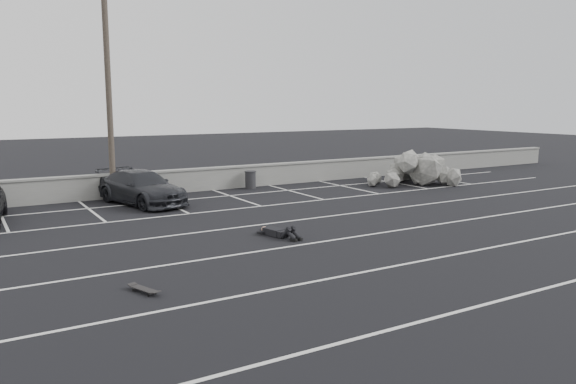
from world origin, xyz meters
TOP-DOWN VIEW (x-y plane):
  - ground at (0.00, 0.00)m, footprint 120.00×120.00m
  - seawall at (0.00, 14.00)m, footprint 50.00×0.45m
  - stall_lines at (-0.08, 4.41)m, footprint 36.00×20.05m
  - car_right at (-2.90, 11.92)m, footprint 3.03×4.97m
  - utility_pole at (-3.72, 13.20)m, footprint 1.19×0.24m
  - trash_bin at (2.73, 13.36)m, footprint 0.72×0.72m
  - riprap_pile at (10.79, 10.52)m, footprint 4.67×3.94m
  - person at (-1.00, 4.44)m, footprint 1.73×2.47m
  - skateboard at (-5.99, 1.24)m, footprint 0.46×0.79m

SIDE VIEW (x-z plane):
  - ground at x=0.00m, z-range 0.00..0.00m
  - stall_lines at x=-0.08m, z-range 0.00..0.01m
  - skateboard at x=-5.99m, z-range 0.03..0.12m
  - person at x=-1.00m, z-range 0.00..0.42m
  - trash_bin at x=2.73m, z-range 0.01..0.86m
  - riprap_pile at x=10.79m, z-range -0.15..1.06m
  - seawall at x=0.00m, z-range 0.02..1.08m
  - car_right at x=-2.90m, z-range 0.00..1.35m
  - utility_pole at x=-3.72m, z-range 0.06..9.00m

